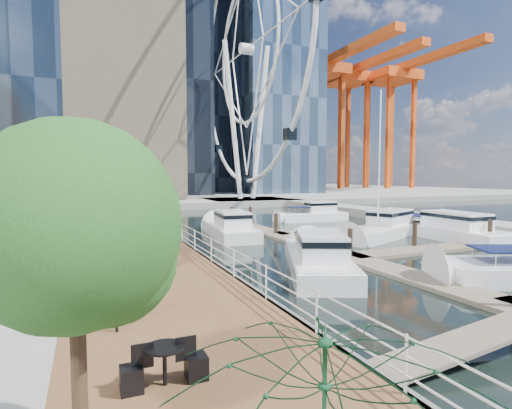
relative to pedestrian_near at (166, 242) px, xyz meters
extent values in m
plane|color=black|center=(7.90, -7.27, -1.81)|extent=(520.00, 520.00, 0.00)
cube|color=brown|center=(-1.10, 7.73, -1.31)|extent=(6.00, 60.00, 1.00)
cube|color=#595954|center=(1.90, 7.73, -1.31)|extent=(0.25, 60.00, 1.00)
cube|color=gray|center=(7.90, 94.73, -1.31)|extent=(200.00, 114.00, 1.00)
cube|color=gray|center=(27.90, 12.73, -1.31)|extent=(4.00, 60.00, 1.00)
cube|color=gray|center=(21.90, 44.73, -1.31)|extent=(14.00, 12.00, 1.00)
cube|color=#6D6051|center=(10.90, 2.73, -1.71)|extent=(2.00, 32.00, 0.20)
cube|color=#6D6051|center=(16.90, 0.73, -1.71)|extent=(12.00, 2.00, 0.20)
cube|color=#6D6051|center=(16.90, 10.73, -1.71)|extent=(12.00, 2.00, 0.20)
cube|color=#1E232D|center=(25.90, 82.73, 46.69)|extent=(20.00, 20.00, 95.00)
cube|color=#475E75|center=(37.90, 67.73, 41.69)|extent=(18.00, 18.00, 85.00)
cylinder|color=white|center=(19.40, 44.73, 12.19)|extent=(0.80, 0.80, 26.00)
cylinder|color=white|center=(24.40, 44.73, 12.19)|extent=(0.80, 0.80, 26.00)
torus|color=white|center=(21.90, 44.73, 24.19)|extent=(0.70, 44.70, 44.70)
cylinder|color=#3F2B1C|center=(-3.50, -13.27, 0.39)|extent=(0.20, 0.20, 2.40)
sphere|color=#265B1E|center=(-3.50, -13.27, 2.49)|extent=(2.60, 2.60, 2.60)
cylinder|color=#3F2B1C|center=(-3.50, -3.27, 0.39)|extent=(0.20, 0.20, 2.40)
sphere|color=#265B1E|center=(-3.50, -3.27, 2.49)|extent=(2.60, 2.60, 2.60)
cylinder|color=#3F2B1C|center=(-3.50, 6.73, 0.39)|extent=(0.20, 0.20, 2.40)
sphere|color=#265B1E|center=(-3.50, 6.73, 2.49)|extent=(2.60, 2.60, 2.60)
cylinder|color=#3F2B1C|center=(-3.50, 16.73, 0.39)|extent=(0.20, 0.20, 2.40)
sphere|color=#265B1E|center=(-3.50, 16.73, 2.49)|extent=(2.60, 2.60, 2.60)
cylinder|color=#3F2B1C|center=(-3.50, 26.73, 0.39)|extent=(0.20, 0.20, 2.40)
sphere|color=#265B1E|center=(-3.50, 26.73, 2.49)|extent=(2.60, 2.60, 2.60)
imported|color=#52556D|center=(0.00, 0.00, 0.00)|extent=(0.67, 0.70, 1.62)
imported|color=gray|center=(1.40, 8.13, 0.05)|extent=(0.94, 1.03, 1.72)
imported|color=#2E3239|center=(-0.48, 22.65, 0.16)|extent=(1.15, 0.50, 1.94)
imported|color=#0F3A10|center=(-2.74, -8.26, 0.34)|extent=(2.82, 2.86, 2.29)
imported|color=#0F3A23|center=(-3.60, -6.01, 0.25)|extent=(2.64, 2.67, 2.12)
camera|label=1|loc=(-3.35, -18.55, 3.09)|focal=28.00mm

